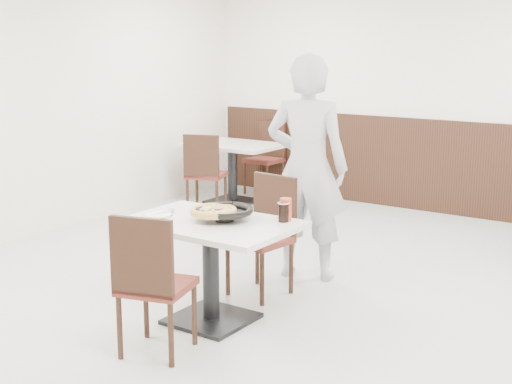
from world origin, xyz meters
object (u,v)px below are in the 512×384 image
Objects in this scene: bg_table_left at (233,173)px; side_plate at (158,215)px; main_table at (211,272)px; diner_person at (307,168)px; pizza_pan at (225,214)px; red_cup at (286,209)px; chair_near at (157,283)px; bg_chair_left_near at (206,173)px; cola_glass at (284,213)px; bg_chair_left_far at (264,158)px; chair_far at (260,237)px; pizza at (213,213)px.

side_plate is at bearing -62.00° from bg_table_left.
main_table is 1.39m from diner_person.
red_cup is at bearing 31.54° from pizza_pan.
chair_near is 1.00× the size of bg_chair_left_near.
bg_chair_left_far is (-2.58, 3.61, -0.34)m from cola_glass.
chair_far is 1.00× the size of bg_chair_left_near.
diner_person is (-0.39, 0.98, 0.14)m from cola_glass.
main_table is 9.23× the size of cola_glass.
red_cup is 0.08× the size of diner_person.
pizza is at bearing -55.72° from bg_table_left.
bg_chair_left_near is at bearing -84.40° from bg_table_left.
chair_far is at bearing 93.85° from pizza.
pizza is at bearing -71.74° from bg_chair_left_near.
pizza is 0.34× the size of bg_chair_left_near.
diner_person reaches higher than side_plate.
pizza_pan reaches higher than bg_table_left.
bg_chair_left_near is at bearing 137.81° from red_cup.
chair_near is 5.94× the size of red_cup.
pizza is 0.44m from side_plate.
chair_far is 0.73m from pizza.
red_cup is 3.92m from bg_table_left.
cola_glass is at bearing 32.20° from main_table.
side_plate is 1.23× the size of red_cup.
red_cup reaches higher than bg_table_left.
chair_near reaches higher than side_plate.
bg_chair_left_near is 1.00× the size of bg_chair_left_far.
pizza_pan is at bearing 61.93° from pizza.
cola_glass is (0.38, 0.18, 0.02)m from pizza_pan.
bg_table_left is 0.67m from bg_chair_left_far.
pizza_pan is 2.60× the size of cola_glass.
bg_chair_left_far is (-2.20, 3.79, -0.32)m from pizza_pan.
main_table is 0.44m from pizza.
chair_near is at bearing -114.54° from cola_glass.
red_cup reaches higher than main_table.
side_plate reaches higher than main_table.
pizza is at bearing -143.58° from red_cup.
cola_glass is 3.48m from bg_chair_left_near.
bg_chair_left_near is at bearing 122.11° from side_plate.
pizza_pan is 3.34m from bg_chair_left_near.
bg_chair_left_far reaches higher than side_plate.
bg_table_left is (-2.23, 3.13, -0.42)m from pizza_pan.
pizza is (-0.02, 0.62, 0.34)m from chair_near.
diner_person is 3.45m from bg_chair_left_far.
chair_near is at bearing 117.72° from bg_chair_left_far.
chair_far is at bearing 66.15° from diner_person.
bg_chair_left_near is (-2.16, 1.36, -0.48)m from diner_person.
side_plate is (-0.40, -0.10, 0.38)m from main_table.
diner_person is (0.03, 1.24, 0.14)m from pizza.
main_table is 0.63× the size of diner_person.
chair_far is at bearing 98.38° from pizza_pan.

